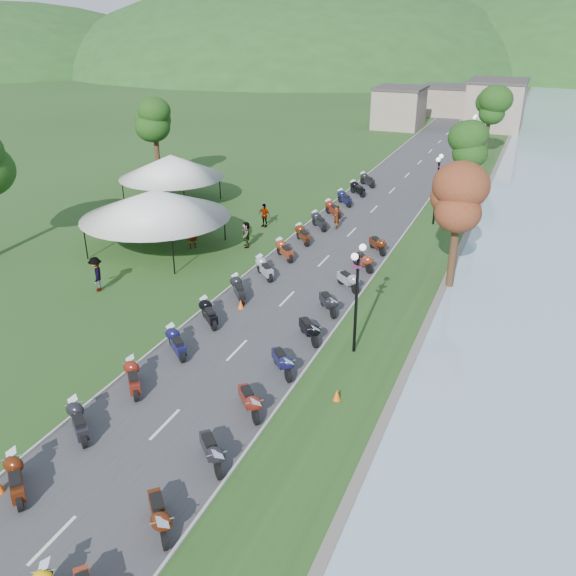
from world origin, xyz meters
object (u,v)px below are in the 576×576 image
(pedestrian_b, at_px, (203,224))
(pedestrian_c, at_px, (99,290))
(vendor_tent_main, at_px, (157,220))
(pedestrian_a, at_px, (193,248))

(pedestrian_b, relative_size, pedestrian_c, 0.91)
(vendor_tent_main, height_order, pedestrian_b, vendor_tent_main)
(vendor_tent_main, distance_m, pedestrian_b, 6.00)
(pedestrian_b, xyz_separation_m, pedestrian_c, (0.49, -12.54, 0.00))
(pedestrian_a, height_order, pedestrian_c, pedestrian_c)
(pedestrian_a, distance_m, pedestrian_b, 5.02)
(pedestrian_b, bearing_deg, pedestrian_c, 92.22)
(pedestrian_b, bearing_deg, pedestrian_a, 112.67)
(pedestrian_a, relative_size, pedestrian_b, 1.05)
(vendor_tent_main, bearing_deg, pedestrian_b, 89.58)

